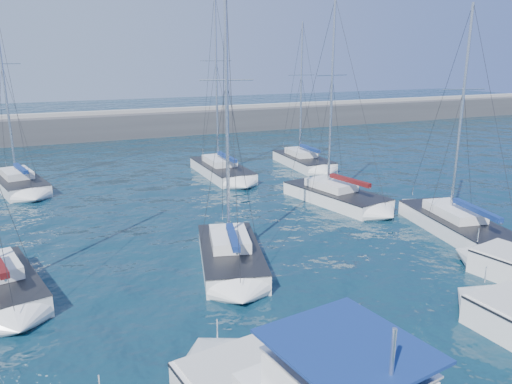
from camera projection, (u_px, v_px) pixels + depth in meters
name	position (u px, v px, depth m)	size (l,w,h in m)	color
ground	(369.00, 318.00, 20.36)	(220.00, 220.00, 0.00)	black
breakwater	(133.00, 128.00, 65.96)	(160.00, 6.00, 4.45)	#424244
sailboat_mid_c	(230.00, 255.00, 25.45)	(4.76, 7.90, 14.75)	white
sailboat_mid_d	(335.00, 196.00, 36.15)	(4.70, 8.68, 14.41)	white
sailboat_mid_e	(458.00, 226.00, 29.86)	(4.61, 9.26, 13.51)	white
sailboat_back_a	(19.00, 183.00, 39.65)	(4.70, 8.12, 15.60)	white
sailboat_back_b	(221.00, 170.00, 44.28)	(3.18, 8.95, 15.88)	white
sailboat_back_c	(303.00, 161.00, 48.09)	(3.42, 8.07, 13.66)	white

